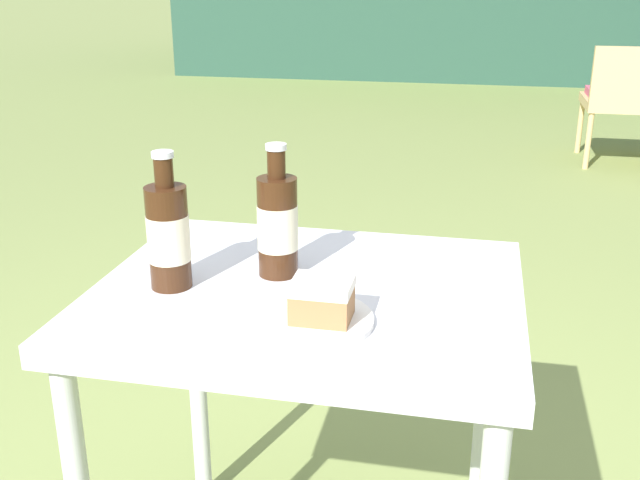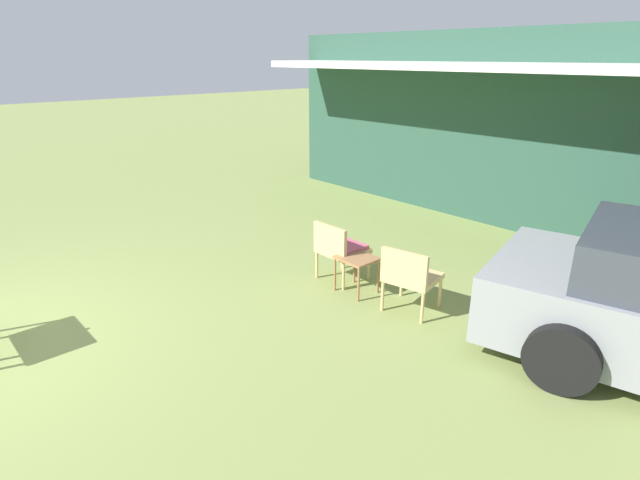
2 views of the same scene
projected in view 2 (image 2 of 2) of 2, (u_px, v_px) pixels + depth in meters
name	position (u px, v px, depth m)	size (l,w,h in m)	color
cabin_building	(555.00, 120.00, 9.43)	(9.27, 5.54, 3.14)	#284C3D
wicker_chair_cushioned	(340.00, 247.00, 6.32)	(0.55, 0.52, 0.78)	tan
wicker_chair_plain	(410.00, 275.00, 5.52)	(0.64, 0.62, 0.78)	tan
garden_side_table	(357.00, 262.00, 6.02)	(0.45, 0.39, 0.46)	#996B42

